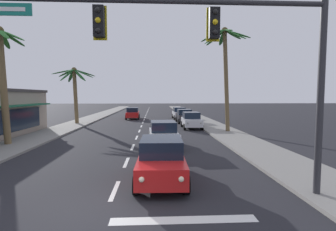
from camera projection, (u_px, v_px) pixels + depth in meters
ground_plane at (106, 212)px, 7.57m from camera, size 220.00×220.00×0.00m
sidewalk_right at (214, 127)px, 27.90m from camera, size 3.20×110.00×0.14m
sidewalk_left at (65, 128)px, 27.07m from camera, size 3.20×110.00×0.14m
lane_markings at (145, 127)px, 27.93m from camera, size 4.28×88.90×0.01m
traffic_signal_mast at (219, 43)px, 8.14m from camera, size 10.88×0.41×7.12m
sedan_lead_at_stop_bar at (161, 159)px, 10.36m from camera, size 2.04×4.49×1.68m
sedan_third_in_queue at (163, 134)px, 17.28m from camera, size 2.09×4.50×1.68m
sedan_oncoming_far at (133, 113)px, 38.11m from camera, size 2.04×4.49×1.68m
sedan_parked_nearest_kerb at (191, 120)px, 27.14m from camera, size 1.98×4.46×1.68m
sedan_parked_mid_kerb at (179, 113)px, 38.49m from camera, size 2.05×4.49×1.68m
sedan_parked_far_kerb at (184, 116)px, 32.88m from camera, size 2.00×4.47×1.68m
palm_left_second at (2, 68)px, 17.24m from camera, size 3.62×3.32×7.92m
palm_left_third at (75, 84)px, 30.64m from camera, size 4.97×4.95×6.70m
palm_right_second at (225, 57)px, 23.57m from camera, size 4.34×4.61×9.49m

